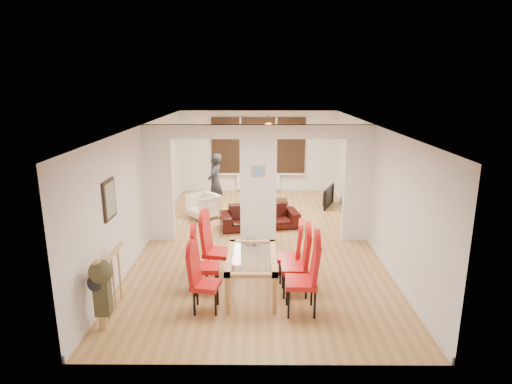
{
  "coord_description": "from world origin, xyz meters",
  "views": [
    {
      "loc": [
        0.0,
        -9.21,
        3.5
      ],
      "look_at": [
        -0.05,
        0.6,
        0.95
      ],
      "focal_mm": 30.0,
      "sensor_mm": 36.0,
      "label": 1
    }
  ],
  "objects_px": {
    "dining_chair_lc": "(217,248)",
    "bottle": "(269,195)",
    "television": "(325,196)",
    "dining_chair_ra": "(301,277)",
    "person": "(215,183)",
    "bowl": "(265,199)",
    "coffee_table": "(269,204)",
    "dining_table": "(252,274)",
    "dining_chair_rb": "(295,263)",
    "sofa": "(260,216)",
    "dining_chair_rc": "(289,254)",
    "armchair": "(203,206)",
    "dining_chair_lb": "(206,263)",
    "dining_chair_la": "(206,280)"
  },
  "relations": [
    {
      "from": "television",
      "to": "bowl",
      "type": "height_order",
      "value": "television"
    },
    {
      "from": "bottle",
      "to": "dining_chair_rb",
      "type": "bearing_deg",
      "value": -86.5
    },
    {
      "from": "dining_chair_lc",
      "to": "television",
      "type": "height_order",
      "value": "dining_chair_lc"
    },
    {
      "from": "dining_chair_lb",
      "to": "dining_chair_rb",
      "type": "distance_m",
      "value": 1.49
    },
    {
      "from": "dining_chair_ra",
      "to": "coffee_table",
      "type": "distance_m",
      "value": 5.65
    },
    {
      "from": "dining_chair_lc",
      "to": "sofa",
      "type": "bearing_deg",
      "value": 85.56
    },
    {
      "from": "dining_table",
      "to": "dining_chair_rc",
      "type": "bearing_deg",
      "value": 36.98
    },
    {
      "from": "dining_chair_la",
      "to": "person",
      "type": "height_order",
      "value": "person"
    },
    {
      "from": "armchair",
      "to": "person",
      "type": "bearing_deg",
      "value": 116.07
    },
    {
      "from": "armchair",
      "to": "bowl",
      "type": "bearing_deg",
      "value": 78.19
    },
    {
      "from": "dining_chair_lc",
      "to": "dining_chair_ra",
      "type": "relative_size",
      "value": 0.97
    },
    {
      "from": "sofa",
      "to": "bowl",
      "type": "xyz_separation_m",
      "value": [
        0.15,
        1.68,
        -0.01
      ]
    },
    {
      "from": "bowl",
      "to": "dining_chair_rb",
      "type": "bearing_deg",
      "value": -85.14
    },
    {
      "from": "dining_chair_la",
      "to": "bowl",
      "type": "relative_size",
      "value": 4.67
    },
    {
      "from": "television",
      "to": "bottle",
      "type": "distance_m",
      "value": 1.65
    },
    {
      "from": "dining_chair_ra",
      "to": "person",
      "type": "relative_size",
      "value": 0.74
    },
    {
      "from": "armchair",
      "to": "bottle",
      "type": "distance_m",
      "value": 1.96
    },
    {
      "from": "television",
      "to": "bowl",
      "type": "xyz_separation_m",
      "value": [
        -1.75,
        -0.17,
        -0.02
      ]
    },
    {
      "from": "dining_chair_lc",
      "to": "bottle",
      "type": "distance_m",
      "value": 4.55
    },
    {
      "from": "television",
      "to": "bowl",
      "type": "relative_size",
      "value": 4.64
    },
    {
      "from": "dining_table",
      "to": "person",
      "type": "relative_size",
      "value": 0.91
    },
    {
      "from": "dining_chair_rc",
      "to": "person",
      "type": "bearing_deg",
      "value": 120.4
    },
    {
      "from": "sofa",
      "to": "dining_chair_la",
      "type": "bearing_deg",
      "value": -113.39
    },
    {
      "from": "television",
      "to": "armchair",
      "type": "bearing_deg",
      "value": 131.0
    },
    {
      "from": "dining_chair_lb",
      "to": "dining_chair_ra",
      "type": "bearing_deg",
      "value": -25.93
    },
    {
      "from": "sofa",
      "to": "coffee_table",
      "type": "height_order",
      "value": "sofa"
    },
    {
      "from": "sofa",
      "to": "person",
      "type": "height_order",
      "value": "person"
    },
    {
      "from": "dining_table",
      "to": "television",
      "type": "distance_m",
      "value": 5.62
    },
    {
      "from": "dining_chair_lb",
      "to": "bowl",
      "type": "xyz_separation_m",
      "value": [
        1.05,
        5.02,
        -0.26
      ]
    },
    {
      "from": "dining_chair_lb",
      "to": "person",
      "type": "xyz_separation_m",
      "value": [
        -0.31,
        4.73,
        0.28
      ]
    },
    {
      "from": "dining_chair_ra",
      "to": "dining_chair_rc",
      "type": "relative_size",
      "value": 1.16
    },
    {
      "from": "sofa",
      "to": "dining_chair_rb",
      "type": "bearing_deg",
      "value": -91.64
    },
    {
      "from": "television",
      "to": "coffee_table",
      "type": "relative_size",
      "value": 0.97
    },
    {
      "from": "sofa",
      "to": "person",
      "type": "xyz_separation_m",
      "value": [
        -1.22,
        1.39,
        0.53
      ]
    },
    {
      "from": "dining_chair_lc",
      "to": "dining_chair_rb",
      "type": "height_order",
      "value": "dining_chair_lc"
    },
    {
      "from": "dining_chair_rc",
      "to": "bottle",
      "type": "xyz_separation_m",
      "value": [
        -0.26,
        4.53,
        -0.12
      ]
    },
    {
      "from": "dining_table",
      "to": "dining_chair_lc",
      "type": "height_order",
      "value": "dining_chair_lc"
    },
    {
      "from": "dining_chair_lb",
      "to": "sofa",
      "type": "height_order",
      "value": "dining_chair_lb"
    },
    {
      "from": "dining_chair_la",
      "to": "dining_chair_lc",
      "type": "relative_size",
      "value": 0.89
    },
    {
      "from": "dining_chair_lb",
      "to": "television",
      "type": "relative_size",
      "value": 1.05
    },
    {
      "from": "dining_chair_la",
      "to": "person",
      "type": "relative_size",
      "value": 0.63
    },
    {
      "from": "dining_chair_lc",
      "to": "television",
      "type": "xyz_separation_m",
      "value": [
        2.67,
        4.64,
        -0.28
      ]
    },
    {
      "from": "dining_chair_rb",
      "to": "television",
      "type": "relative_size",
      "value": 1.1
    },
    {
      "from": "dining_chair_rb",
      "to": "dining_chair_ra",
      "type": "bearing_deg",
      "value": -83.68
    },
    {
      "from": "dining_chair_la",
      "to": "dining_chair_lc",
      "type": "height_order",
      "value": "dining_chair_lc"
    },
    {
      "from": "armchair",
      "to": "dining_table",
      "type": "bearing_deg",
      "value": -23.66
    },
    {
      "from": "sofa",
      "to": "person",
      "type": "bearing_deg",
      "value": 119.98
    },
    {
      "from": "dining_chair_ra",
      "to": "person",
      "type": "distance_m",
      "value": 5.69
    },
    {
      "from": "coffee_table",
      "to": "dining_chair_lc",
      "type": "bearing_deg",
      "value": -103.28
    },
    {
      "from": "sofa",
      "to": "bottle",
      "type": "bearing_deg",
      "value": 69.33
    }
  ]
}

